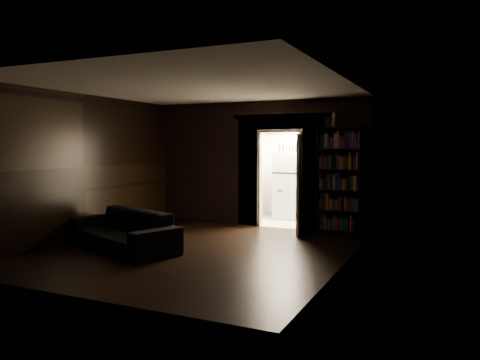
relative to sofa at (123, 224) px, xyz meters
name	(u,v)px	position (x,y,z in m)	size (l,w,h in m)	color
ground	(197,251)	(1.27, 0.40, -0.45)	(5.50, 5.50, 0.00)	black
room_walls	(224,152)	(1.26, 1.47, 1.23)	(5.02, 5.61, 2.84)	black
kitchen_alcove	(295,171)	(1.77, 4.27, 0.76)	(2.20, 1.80, 2.60)	#B5AE9E
sofa	(123,224)	(0.00, 0.00, 0.00)	(2.33, 1.01, 0.90)	black
bookshelf	(339,181)	(3.13, 2.99, 0.65)	(0.90, 0.32, 2.20)	black
refrigerator	(291,185)	(1.58, 4.51, 0.38)	(0.74, 0.68, 1.65)	white
door	(299,184)	(2.35, 2.72, 0.58)	(0.85, 0.05, 2.05)	silver
figurine	(334,119)	(3.00, 2.98, 1.91)	(0.11, 0.11, 0.32)	silver
bottles	(290,147)	(1.56, 4.44, 1.32)	(0.58, 0.07, 0.23)	black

